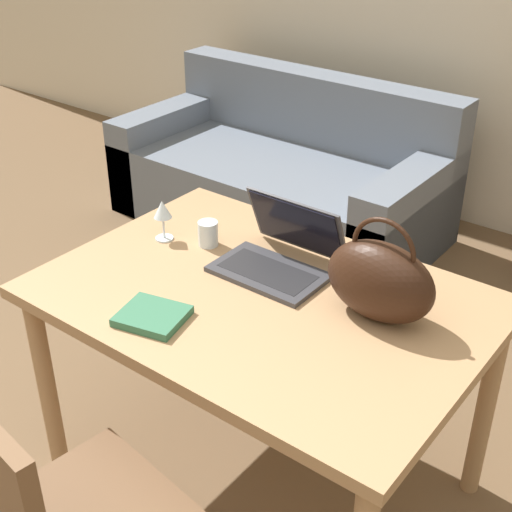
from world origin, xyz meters
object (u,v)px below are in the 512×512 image
couch (283,178)px  handbag (380,280)px  drinking_glass (208,234)px  wine_glass (163,212)px  laptop (282,250)px

couch → handbag: size_ratio=5.68×
drinking_glass → handbag: handbag is taller
couch → wine_glass: size_ratio=12.84×
laptop → drinking_glass: laptop is taller
laptop → handbag: 0.39m
couch → wine_glass: bearing=-68.5°
drinking_glass → handbag: bearing=-2.4°
couch → laptop: 1.88m
laptop → handbag: size_ratio=1.08×
laptop → wine_glass: laptop is taller
laptop → wine_glass: 0.43m
laptop → drinking_glass: size_ratio=4.10×
couch → wine_glass: wine_glass is taller
laptop → wine_glass: bearing=-167.0°
couch → laptop: bearing=-54.7°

